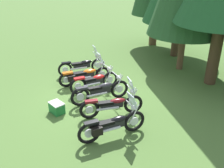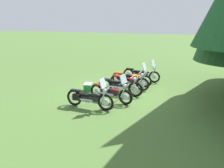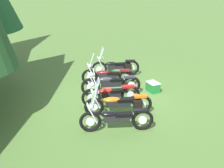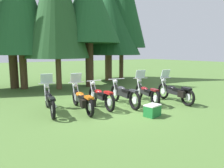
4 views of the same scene
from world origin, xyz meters
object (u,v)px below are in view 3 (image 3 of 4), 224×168
object	(u,v)px
motorcycle_3	(110,84)
motorcycle_4	(107,75)
motorcycle_0	(115,118)
motorcycle_2	(111,94)
motorcycle_5	(116,66)
picnic_cooler	(153,87)
motorcycle_1	(119,103)

from	to	relation	value
motorcycle_3	motorcycle_4	world-z (taller)	motorcycle_4
motorcycle_0	motorcycle_4	size ratio (longest dim) A/B	1.04
motorcycle_0	motorcycle_2	world-z (taller)	motorcycle_0
motorcycle_4	motorcycle_5	size ratio (longest dim) A/B	1.00
motorcycle_3	motorcycle_0	bearing A→B (deg)	86.07
motorcycle_0	picnic_cooler	size ratio (longest dim) A/B	3.80
motorcycle_0	picnic_cooler	distance (m)	3.65
motorcycle_2	motorcycle_3	world-z (taller)	motorcycle_3
motorcycle_0	motorcycle_3	xyz separation A→B (m)	(2.89, -0.54, 0.01)
motorcycle_4	motorcycle_5	distance (m)	1.25
motorcycle_1	picnic_cooler	distance (m)	2.57
motorcycle_4	picnic_cooler	bearing A→B (deg)	160.47
motorcycle_1	motorcycle_3	xyz separation A→B (m)	(1.80, -0.12, 0.01)
motorcycle_0	motorcycle_4	world-z (taller)	motorcycle_4
motorcycle_1	motorcycle_4	world-z (taller)	motorcycle_4
motorcycle_3	picnic_cooler	world-z (taller)	motorcycle_3
motorcycle_2	motorcycle_5	bearing A→B (deg)	-104.72
motorcycle_0	motorcycle_2	bearing A→B (deg)	-89.41
motorcycle_5	motorcycle_2	bearing A→B (deg)	78.38
motorcycle_3	picnic_cooler	size ratio (longest dim) A/B	3.91
motorcycle_3	motorcycle_5	bearing A→B (deg)	-103.45
motorcycle_5	motorcycle_4	bearing A→B (deg)	64.37
picnic_cooler	motorcycle_2	bearing A→B (deg)	114.02
motorcycle_4	motorcycle_3	bearing A→B (deg)	99.60
motorcycle_3	motorcycle_4	distance (m)	1.11
motorcycle_3	motorcycle_5	world-z (taller)	motorcycle_5
motorcycle_1	motorcycle_3	distance (m)	1.81
motorcycle_1	picnic_cooler	bearing A→B (deg)	-130.75
motorcycle_1	motorcycle_5	size ratio (longest dim) A/B	1.06
motorcycle_0	motorcycle_4	xyz separation A→B (m)	(3.99, -0.67, -0.01)
motorcycle_0	motorcycle_3	world-z (taller)	motorcycle_0
motorcycle_2	motorcycle_4	size ratio (longest dim) A/B	0.98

